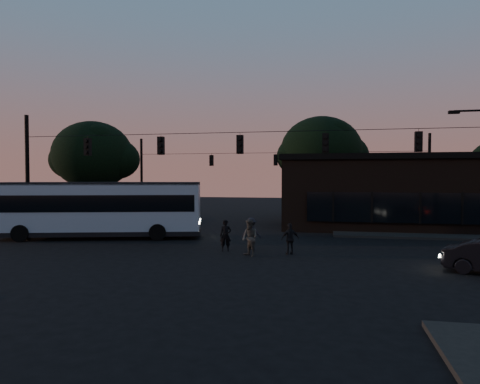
% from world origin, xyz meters
% --- Properties ---
extents(ground, '(120.00, 120.00, 0.00)m').
position_xyz_m(ground, '(0.00, 0.00, 0.00)').
color(ground, black).
rests_on(ground, ground).
extents(sidewalk_far_right, '(14.00, 10.00, 0.15)m').
position_xyz_m(sidewalk_far_right, '(12.00, 14.00, 0.07)').
color(sidewalk_far_right, black).
rests_on(sidewalk_far_right, ground).
extents(sidewalk_far_left, '(14.00, 10.00, 0.15)m').
position_xyz_m(sidewalk_far_left, '(-14.00, 14.00, 0.07)').
color(sidewalk_far_left, black).
rests_on(sidewalk_far_left, ground).
extents(building, '(15.40, 10.41, 5.40)m').
position_xyz_m(building, '(9.00, 15.97, 2.71)').
color(building, black).
rests_on(building, ground).
extents(tree_behind, '(7.60, 7.60, 9.43)m').
position_xyz_m(tree_behind, '(4.00, 22.00, 6.19)').
color(tree_behind, black).
rests_on(tree_behind, ground).
extents(tree_left, '(6.40, 6.40, 8.30)m').
position_xyz_m(tree_left, '(-14.00, 13.00, 5.57)').
color(tree_left, black).
rests_on(tree_left, ground).
extents(signal_rig_near, '(26.24, 0.30, 7.50)m').
position_xyz_m(signal_rig_near, '(0.00, 4.00, 4.45)').
color(signal_rig_near, black).
rests_on(signal_rig_near, ground).
extents(signal_rig_far, '(26.24, 0.30, 7.50)m').
position_xyz_m(signal_rig_far, '(0.00, 20.00, 4.20)').
color(signal_rig_far, black).
rests_on(signal_rig_far, ground).
extents(bus, '(12.69, 5.97, 3.49)m').
position_xyz_m(bus, '(-9.24, 5.78, 1.96)').
color(bus, '#9BB0C6').
rests_on(bus, ground).
extents(pedestrian_a, '(0.66, 0.50, 1.62)m').
position_xyz_m(pedestrian_a, '(-0.49, 2.72, 0.81)').
color(pedestrian_a, black).
rests_on(pedestrian_a, ground).
extents(pedestrian_b, '(1.09, 1.07, 1.77)m').
position_xyz_m(pedestrian_b, '(0.98, 1.58, 0.89)').
color(pedestrian_b, '#3F3E39').
rests_on(pedestrian_b, ground).
extents(pedestrian_c, '(0.98, 0.73, 1.54)m').
position_xyz_m(pedestrian_c, '(2.83, 2.43, 0.77)').
color(pedestrian_c, black).
rests_on(pedestrian_c, ground).
extents(pedestrian_d, '(1.07, 0.64, 1.63)m').
position_xyz_m(pedestrian_d, '(0.62, 3.97, 0.81)').
color(pedestrian_d, black).
rests_on(pedestrian_d, ground).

